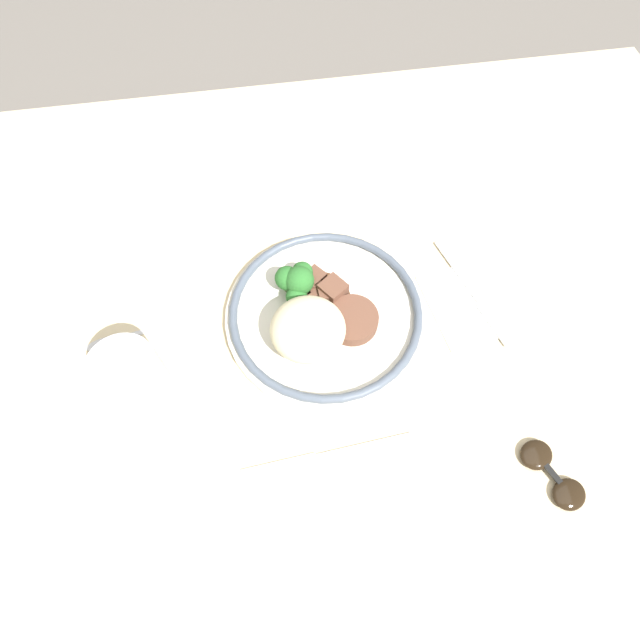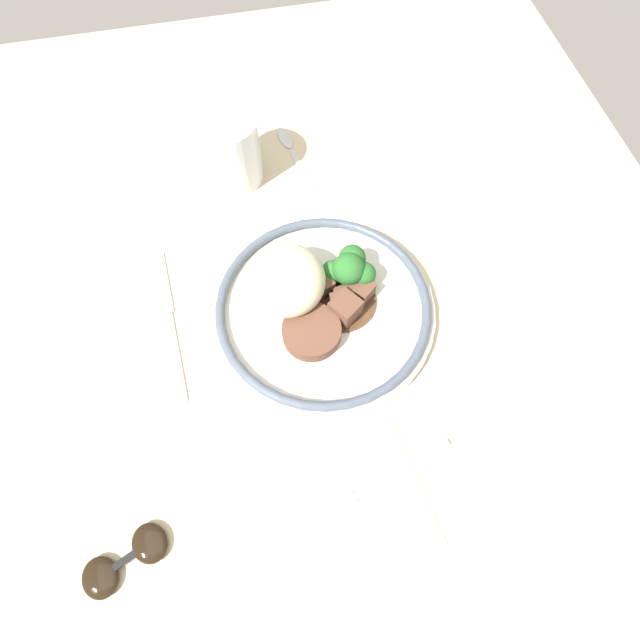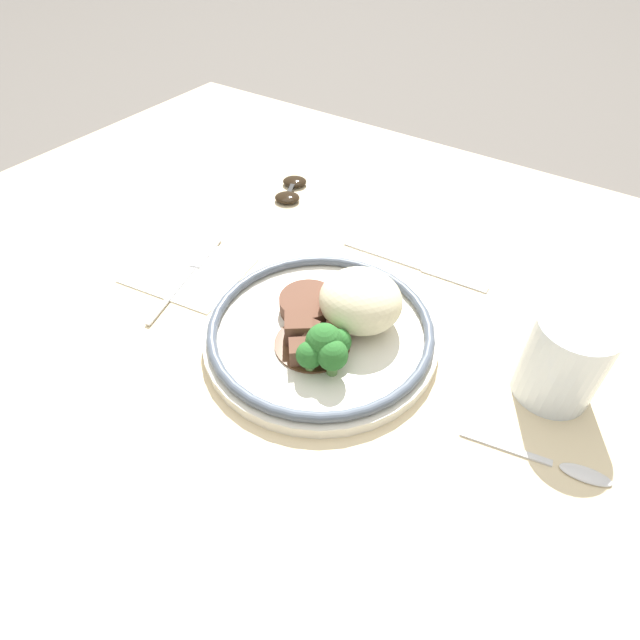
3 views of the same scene
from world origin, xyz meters
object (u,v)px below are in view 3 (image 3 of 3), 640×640
Objects in this scene: juice_glass at (562,363)px; plate at (328,325)px; fork at (192,269)px; spoon at (565,468)px; sunglasses at (291,189)px; knife at (418,267)px.

plate is at bearing -163.67° from juice_glass.
juice_glass is 0.54× the size of fork.
juice_glass is at bearing 104.03° from spoon.
plate is at bearing -69.20° from sunglasses.
spoon is 0.60m from sunglasses.
juice_glass is 0.11m from spoon.
fork is at bearing -171.70° from juice_glass.
plate is 0.19m from knife.
spoon is 1.44× the size of sunglasses.
fork is 1.88× the size of sunglasses.
juice_glass is 0.52m from sunglasses.
plate is at bearing -103.00° from knife.
spoon is at bearing -42.41° from knife.
fork is (-0.48, -0.07, -0.04)m from juice_glass.
plate is at bearing -106.75° from fork.
fork is (-0.23, 0.00, -0.02)m from plate.
plate is 2.81× the size of sunglasses.
sunglasses is at bearing 142.22° from spoon.
fork is 1.31× the size of spoon.
plate is 0.23m from fork.
plate is at bearing 165.92° from spoon.
sunglasses is (-0.53, 0.27, 0.00)m from spoon.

